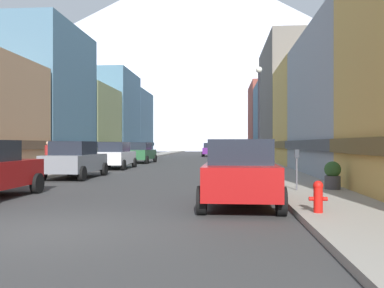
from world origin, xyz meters
name	(u,v)px	position (x,y,z in m)	size (l,w,h in m)	color
ground_plane	(46,232)	(0.00, 0.00, 0.00)	(400.00, 400.00, 0.00)	#363636
sidewalk_left	(131,159)	(-6.25, 35.00, 0.07)	(2.50, 100.00, 0.15)	gray
sidewalk_right	(252,159)	(6.25, 35.00, 0.07)	(2.50, 100.00, 0.15)	gray
storefront_left_2	(36,99)	(-10.74, 22.60, 5.02)	(6.78, 9.12, 10.39)	slate
storefront_left_3	(64,125)	(-12.20, 31.77, 3.46)	(9.71, 8.50, 7.18)	#8C9966
storefront_left_4	(98,117)	(-11.74, 41.27, 4.94)	(8.77, 9.47, 10.21)	slate
storefront_left_5	(121,125)	(-11.35, 50.99, 4.40)	(8.00, 9.76, 9.12)	slate
storefront_right_2	(338,117)	(11.87, 23.87, 3.65)	(9.04, 8.05, 7.57)	#D8B259
storefront_right_3	(307,104)	(11.77, 34.84, 5.68)	(8.84, 13.51, 11.72)	#66605B
storefront_right_4	(283,122)	(10.98, 46.67, 4.50)	(7.26, 9.64, 9.33)	slate
storefront_right_5	(276,120)	(11.56, 58.26, 5.31)	(8.43, 12.43, 10.98)	brown
car_left_1	(75,160)	(-3.80, 11.92, 0.90)	(2.10, 4.42, 1.78)	slate
car_left_2	(115,155)	(-3.80, 19.35, 0.90)	(2.08, 4.41, 1.78)	silver
car_left_3	(141,153)	(-3.80, 27.72, 0.90)	(2.24, 4.48, 1.78)	#265933
car_right_0	(240,172)	(3.80, 3.65, 0.90)	(2.11, 4.42, 1.78)	#9E1111
car_right_1	(233,160)	(3.80, 11.91, 0.90)	(2.20, 4.46, 1.78)	silver
car_driving_0	(210,150)	(1.60, 46.61, 0.90)	(2.06, 4.40, 1.78)	#591E72
fire_hydrant_near	(318,196)	(5.45, 1.69, 0.53)	(0.40, 0.22, 0.70)	red
parking_meter_near	(297,164)	(5.75, 6.12, 1.01)	(0.14, 0.10, 1.33)	#595960
potted_plant_0	(333,175)	(7.00, 6.53, 0.62)	(0.54, 0.54, 0.93)	#4C4C51
pedestrian_0	(48,157)	(-6.25, 14.46, 0.92)	(0.36, 0.36, 1.66)	maroon
streetlamp_right	(259,103)	(5.35, 15.91, 3.99)	(0.36, 0.36, 5.86)	black
mountain_backdrop	(198,53)	(-13.48, 260.00, 60.12)	(358.82, 358.82, 120.25)	silver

